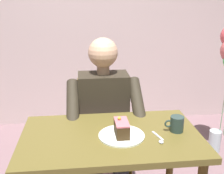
{
  "coord_description": "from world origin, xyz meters",
  "views": [
    {
      "loc": [
        0.15,
        1.4,
        1.51
      ],
      "look_at": [
        -0.02,
        -0.1,
        1.01
      ],
      "focal_mm": 44.71,
      "sensor_mm": 36.0,
      "label": 1
    }
  ],
  "objects": [
    {
      "name": "dining_table",
      "position": [
        0.0,
        0.0,
        0.65
      ],
      "size": [
        1.01,
        0.61,
        0.76
      ],
      "color": "brown",
      "rests_on": "ground"
    },
    {
      "name": "coffee_cup",
      "position": [
        -0.38,
        0.0,
        0.81
      ],
      "size": [
        0.11,
        0.08,
        0.09
      ],
      "color": "#283C38",
      "rests_on": "dining_table"
    },
    {
      "name": "cake_slice",
      "position": [
        -0.06,
        0.03,
        0.81
      ],
      "size": [
        0.07,
        0.14,
        0.1
      ],
      "color": "#412D17",
      "rests_on": "dessert_plate"
    },
    {
      "name": "seated_person",
      "position": [
        -0.0,
        -0.43,
        0.64
      ],
      "size": [
        0.53,
        0.58,
        1.23
      ],
      "color": "#30281D",
      "rests_on": "ground"
    },
    {
      "name": "chair",
      "position": [
        0.0,
        -0.61,
        0.48
      ],
      "size": [
        0.42,
        0.42,
        0.88
      ],
      "color": "brown",
      "rests_on": "ground"
    },
    {
      "name": "dessert_plate",
      "position": [
        -0.06,
        0.03,
        0.76
      ],
      "size": [
        0.26,
        0.26,
        0.01
      ],
      "primitive_type": "cylinder",
      "color": "white",
      "rests_on": "dining_table"
    },
    {
      "name": "dessert_spoon",
      "position": [
        -0.26,
        0.09,
        0.76
      ],
      "size": [
        0.04,
        0.14,
        0.01
      ],
      "color": "silver",
      "rests_on": "dining_table"
    }
  ]
}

